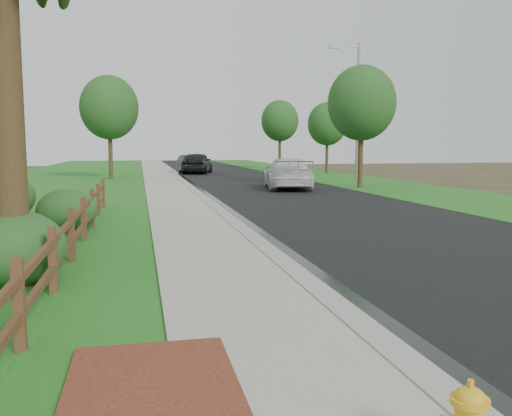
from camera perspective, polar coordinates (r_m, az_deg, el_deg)
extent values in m
plane|color=#332C1C|center=(6.65, 8.87, -13.88)|extent=(120.00, 120.00, 0.00)
cube|color=black|center=(41.44, -2.59, 3.39)|extent=(8.00, 90.00, 0.02)
cube|color=gray|center=(40.95, -8.41, 3.36)|extent=(0.40, 90.00, 0.12)
cube|color=black|center=(40.98, -7.92, 3.31)|extent=(0.50, 90.00, 0.00)
cube|color=gray|center=(40.89, -10.23, 3.30)|extent=(2.20, 90.00, 0.10)
cube|color=#1D5E1B|center=(40.87, -12.89, 3.21)|extent=(1.60, 90.00, 0.06)
cube|color=#1D5E1B|center=(41.27, -20.14, 2.99)|extent=(9.00, 90.00, 0.04)
cube|color=#1D5E1B|center=(43.12, 6.50, 3.49)|extent=(6.00, 90.00, 0.04)
cube|color=maroon|center=(5.31, -10.83, -18.73)|extent=(1.60, 2.40, 0.11)
cube|color=#432716|center=(6.59, -23.67, -9.53)|extent=(0.12, 0.12, 1.10)
cube|color=#432716|center=(8.88, -20.61, -5.30)|extent=(0.12, 0.12, 1.10)
cube|color=#432716|center=(11.22, -18.83, -2.82)|extent=(0.12, 0.12, 1.10)
cube|color=#432716|center=(13.59, -17.67, -1.19)|extent=(0.12, 0.12, 1.10)
cube|color=#432716|center=(15.96, -16.86, -0.05)|extent=(0.12, 0.12, 1.10)
cube|color=#432716|center=(18.34, -16.25, 0.80)|extent=(0.12, 0.12, 1.10)
cube|color=#432716|center=(20.72, -15.79, 1.45)|extent=(0.12, 0.12, 1.10)
cube|color=#432716|center=(7.75, -21.87, -7.82)|extent=(0.08, 2.35, 0.10)
cube|color=#432716|center=(7.66, -22.00, -4.92)|extent=(0.08, 2.35, 0.10)
cube|color=#432716|center=(10.07, -19.59, -4.48)|extent=(0.08, 2.35, 0.10)
cube|color=#432716|center=(10.00, -19.68, -2.23)|extent=(0.08, 2.35, 0.10)
cube|color=#432716|center=(12.42, -18.18, -2.39)|extent=(0.08, 2.35, 0.10)
cube|color=#432716|center=(12.36, -18.24, -0.55)|extent=(0.08, 2.35, 0.10)
cube|color=#432716|center=(14.78, -17.22, -0.96)|extent=(0.08, 2.35, 0.10)
cube|color=#432716|center=(14.74, -17.27, 0.58)|extent=(0.08, 2.35, 0.10)
cube|color=#432716|center=(17.16, -16.52, 0.07)|extent=(0.08, 2.35, 0.10)
cube|color=#432716|center=(17.12, -16.57, 1.40)|extent=(0.08, 2.35, 0.10)
cube|color=#432716|center=(19.54, -16.00, 0.85)|extent=(0.08, 2.35, 0.10)
cube|color=#432716|center=(19.50, -16.04, 2.02)|extent=(0.08, 2.35, 0.10)
cylinder|color=#332315|center=(9.53, -24.74, 8.60)|extent=(0.52, 0.52, 5.50)
cylinder|color=orange|center=(4.18, 21.58, -18.36)|extent=(0.27, 0.27, 0.04)
ellipsoid|color=orange|center=(4.17, 21.59, -18.14)|extent=(0.22, 0.22, 0.16)
cylinder|color=orange|center=(4.13, 21.66, -16.84)|extent=(0.05, 0.05, 0.06)
imported|color=silver|center=(29.10, 3.30, 3.66)|extent=(3.12, 5.91, 1.63)
imported|color=black|center=(45.52, -6.21, 4.76)|extent=(3.33, 5.52, 1.76)
imported|color=black|center=(45.87, -6.79, 4.61)|extent=(2.33, 4.78, 1.51)
cylinder|color=gray|center=(37.12, 10.64, 9.84)|extent=(0.18, 0.18, 8.99)
cube|color=gray|center=(37.32, 9.61, 16.49)|extent=(1.80, 0.13, 0.12)
cube|color=gray|center=(37.00, 8.25, 16.44)|extent=(0.55, 0.22, 0.18)
ellipsoid|color=#1C4E1F|center=(9.79, -24.22, -3.88)|extent=(1.77, 1.77, 1.27)
ellipsoid|color=#1C4E1F|center=(15.49, -19.29, -0.23)|extent=(1.91, 1.91, 1.15)
cylinder|color=#332315|center=(30.14, 10.96, 5.89)|extent=(0.28, 0.28, 4.02)
ellipsoid|color=#1C4E1F|center=(30.22, 11.06, 10.80)|extent=(3.68, 3.68, 4.05)
cylinder|color=#332315|center=(38.73, -15.08, 6.10)|extent=(0.29, 0.29, 4.29)
ellipsoid|color=#1C4E1F|center=(38.82, -15.20, 10.17)|extent=(3.96, 3.96, 4.35)
cylinder|color=#332315|center=(45.57, 7.47, 5.87)|extent=(0.25, 0.25, 3.59)
ellipsoid|color=#1C4E1F|center=(45.60, 7.52, 8.77)|extent=(3.25, 3.25, 3.57)
cylinder|color=#332315|center=(53.65, 2.51, 6.32)|extent=(0.28, 0.28, 4.15)
ellipsoid|color=#1C4E1F|center=(53.70, 2.53, 9.17)|extent=(3.66, 3.66, 4.03)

